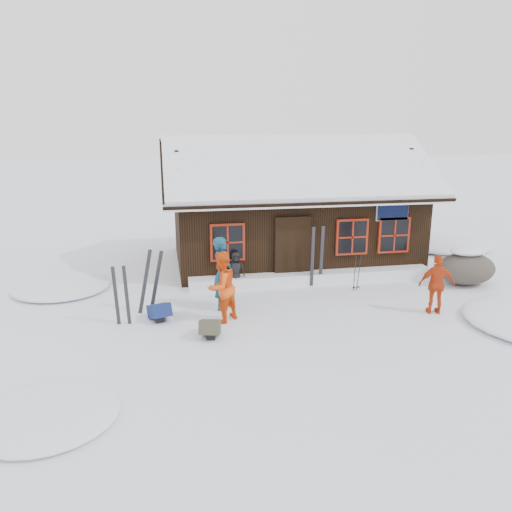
% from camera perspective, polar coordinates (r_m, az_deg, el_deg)
% --- Properties ---
extents(ground, '(120.00, 120.00, 0.00)m').
position_cam_1_polar(ground, '(13.13, 3.02, -6.39)').
color(ground, white).
rests_on(ground, ground).
extents(mountain_hut, '(8.90, 6.09, 4.42)m').
position_cam_1_polar(mountain_hut, '(17.72, 4.02, 4.51)').
color(mountain_hut, black).
rests_on(mountain_hut, ground).
extents(snow_drift, '(7.60, 0.60, 0.35)m').
position_cam_1_polar(snow_drift, '(15.50, 6.46, -2.41)').
color(snow_drift, white).
rests_on(snow_drift, ground).
extents(snow_mounds, '(20.60, 13.20, 0.48)m').
position_cam_1_polar(snow_mounds, '(15.25, 7.42, -3.42)').
color(snow_mounds, white).
rests_on(snow_mounds, ground).
extents(skier_teal, '(0.67, 0.82, 1.94)m').
position_cam_1_polar(skier_teal, '(13.09, -3.85, -1.98)').
color(skier_teal, navy).
rests_on(skier_teal, ground).
extents(skier_orange_left, '(1.10, 1.07, 1.78)m').
position_cam_1_polar(skier_orange_left, '(12.26, -3.97, -3.55)').
color(skier_orange_left, '#E94E10').
rests_on(skier_orange_left, ground).
extents(skier_orange_right, '(0.98, 0.58, 1.56)m').
position_cam_1_polar(skier_orange_right, '(13.59, 19.96, -3.07)').
color(skier_orange_right, '#C13813').
rests_on(skier_orange_right, ground).
extents(skier_crouched, '(0.54, 0.35, 1.10)m').
position_cam_1_polar(skier_crouched, '(14.83, -2.34, -1.61)').
color(skier_crouched, black).
rests_on(skier_crouched, ground).
extents(boulder, '(1.78, 1.34, 1.04)m').
position_cam_1_polar(boulder, '(16.45, 22.89, -1.21)').
color(boulder, '#4E473F').
rests_on(boulder, ground).
extents(ski_pair_left, '(0.73, 0.21, 1.71)m').
position_cam_1_polar(ski_pair_left, '(13.16, -11.95, -2.89)').
color(ski_pair_left, black).
rests_on(ski_pair_left, ground).
extents(ski_pair_mid, '(0.39, 0.06, 1.54)m').
position_cam_1_polar(ski_pair_mid, '(12.52, -15.14, -4.49)').
color(ski_pair_mid, black).
rests_on(ski_pair_mid, ground).
extents(ski_pair_right, '(0.44, 0.12, 1.87)m').
position_cam_1_polar(ski_pair_right, '(15.08, 6.99, -0.12)').
color(ski_pair_right, black).
rests_on(ski_pair_right, ground).
extents(ski_poles, '(0.21, 0.10, 1.18)m').
position_cam_1_polar(ski_poles, '(14.92, 11.45, -1.80)').
color(ski_poles, black).
rests_on(ski_poles, ground).
extents(backpack_blue, '(0.63, 0.73, 0.33)m').
position_cam_1_polar(backpack_blue, '(12.76, -10.97, -6.50)').
color(backpack_blue, navy).
rests_on(backpack_blue, ground).
extents(backpack_olive, '(0.57, 0.68, 0.32)m').
position_cam_1_polar(backpack_olive, '(11.64, -5.27, -8.46)').
color(backpack_olive, '#3F3D2D').
rests_on(backpack_olive, ground).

